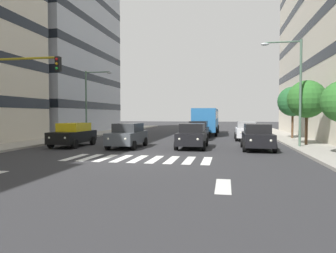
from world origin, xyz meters
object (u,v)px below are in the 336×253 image
Objects in this scene: car_3 at (73,134)px; street_lamp_right at (91,96)px; bus_behind_traffic at (206,119)px; car_row2_1 at (246,130)px; street_tree_1 at (307,99)px; car_row2_0 at (198,130)px; car_1 at (192,135)px; street_lamp_left at (294,82)px; street_tree_2 at (293,101)px; car_0 at (257,136)px; car_2 at (128,135)px; traffic_light_gantry at (5,89)px.

car_3 is 9.59m from street_lamp_right.
car_3 is at bearing 61.17° from bus_behind_traffic.
street_tree_1 is (-3.94, 5.28, 2.57)m from car_row2_1.
car_1 is at bearing 91.93° from car_row2_0.
street_tree_1 is (-1.16, -1.34, -1.15)m from street_lamp_left.
street_tree_2 is (-0.35, -6.61, 0.11)m from street_tree_1.
car_0 and car_1 have the same top height.
street_lamp_left is 1.57× the size of street_tree_1.
car_2 is (4.52, 0.57, 0.00)m from car_1.
car_3 is 18.14m from bus_behind_traffic.
car_row2_0 is at bearing 0.03° from car_row2_1.
street_lamp_right is at bearing -21.13° from street_lamp_left.
car_row2_0 is at bearing -117.00° from car_2.
car_3 is at bearing -96.21° from traffic_light_gantry.
traffic_light_gantry reaches higher than street_tree_2.
street_lamp_left is at bearing -154.34° from traffic_light_gantry.
car_row2_0 is at bearing -122.35° from traffic_light_gantry.
car_row2_0 is 9.16m from street_tree_2.
car_2 is at bearing 44.09° from car_row2_1.
car_1 is at bearing -177.18° from car_3.
car_3 and car_row2_1 have the same top height.
car_row2_0 is at bearing -42.81° from street_lamp_left.
street_tree_2 reaches higher than car_2.
street_lamp_right is (11.29, -8.18, 3.36)m from car_1.
car_1 is 0.42× the size of bus_behind_traffic.
bus_behind_traffic reaches higher than car_3.
bus_behind_traffic is at bearing -118.83° from car_3.
street_lamp_right is 1.42× the size of street_tree_1.
street_tree_2 is (-19.68, -0.93, -0.68)m from street_lamp_right.
car_3 is at bearing -1.85° from car_2.
car_row2_0 is 10.17m from street_tree_1.
street_lamp_left is (-16.30, -7.83, 0.88)m from traffic_light_gantry.
car_1 is 7.91m from street_lamp_left.
car_2 is at bearing 36.85° from street_tree_2.
car_1 is at bearing 47.34° from street_tree_2.
car_row2_1 is at bearing -53.25° from street_tree_1.
street_tree_2 reaches higher than car_row2_1.
car_row2_1 is (-12.84, -8.21, 0.00)m from car_3.
bus_behind_traffic is 15.32m from street_tree_1.
car_0 is 0.61× the size of street_lamp_left.
street_lamp_left is at bearing -174.18° from car_3.
traffic_light_gantry is 1.18× the size of street_tree_1.
car_0 is 1.00× the size of car_3.
car_row2_0 is 0.92× the size of street_tree_2.
car_2 is 12.11m from street_lamp_left.
street_lamp_left reaches higher than street_tree_1.
traffic_light_gantry is 1.15× the size of street_tree_2.
car_row2_0 is at bearing 88.04° from bus_behind_traffic.
street_tree_1 reaches higher than bus_behind_traffic.
car_0 is at bearing -154.97° from traffic_light_gantry.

